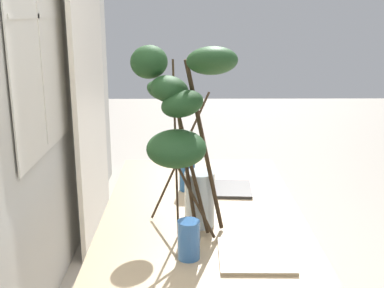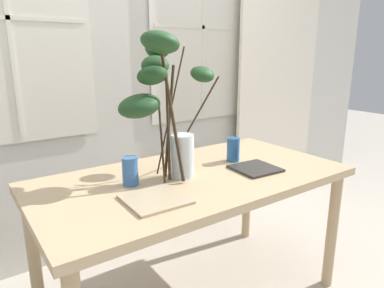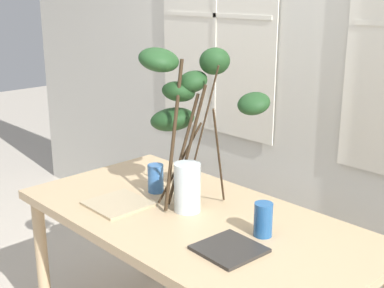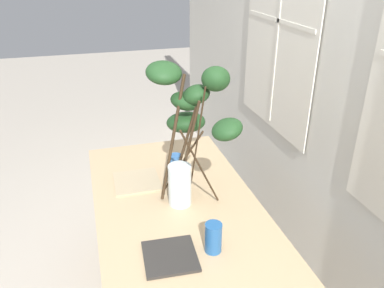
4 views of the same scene
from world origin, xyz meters
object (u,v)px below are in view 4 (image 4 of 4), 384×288
(drinking_glass_blue_left, at_px, (176,166))
(plate_square_left, at_px, (137,181))
(plate_square_right, at_px, (170,256))
(dining_table, at_px, (180,223))
(drinking_glass_blue_right, at_px, (213,238))
(vase_with_branches, at_px, (188,121))

(drinking_glass_blue_left, xyz_separation_m, plate_square_left, (0.00, -0.23, -0.06))
(drinking_glass_blue_left, bearing_deg, plate_square_right, -15.88)
(dining_table, distance_m, plate_square_left, 0.37)
(drinking_glass_blue_left, xyz_separation_m, drinking_glass_blue_right, (0.64, 0.01, 0.00))
(plate_square_left, bearing_deg, vase_with_branches, 52.27)
(dining_table, height_order, drinking_glass_blue_right, drinking_glass_blue_right)
(vase_with_branches, distance_m, drinking_glass_blue_right, 0.57)
(dining_table, bearing_deg, vase_with_branches, 147.87)
(dining_table, height_order, plate_square_left, plate_square_left)
(vase_with_branches, xyz_separation_m, plate_square_left, (-0.19, -0.25, -0.41))
(dining_table, relative_size, vase_with_branches, 2.22)
(vase_with_branches, distance_m, plate_square_left, 0.52)
(dining_table, height_order, vase_with_branches, vase_with_branches)
(vase_with_branches, bearing_deg, plate_square_left, -127.73)
(drinking_glass_blue_left, distance_m, drinking_glass_blue_right, 0.64)
(vase_with_branches, bearing_deg, plate_square_right, -24.52)
(plate_square_right, bearing_deg, drinking_glass_blue_left, 164.12)
(vase_with_branches, height_order, plate_square_left, vase_with_branches)
(dining_table, relative_size, drinking_glass_blue_right, 11.65)
(drinking_glass_blue_left, height_order, plate_square_right, drinking_glass_blue_left)
(dining_table, xyz_separation_m, plate_square_right, (0.32, -0.12, 0.09))
(plate_square_right, bearing_deg, vase_with_branches, 155.48)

